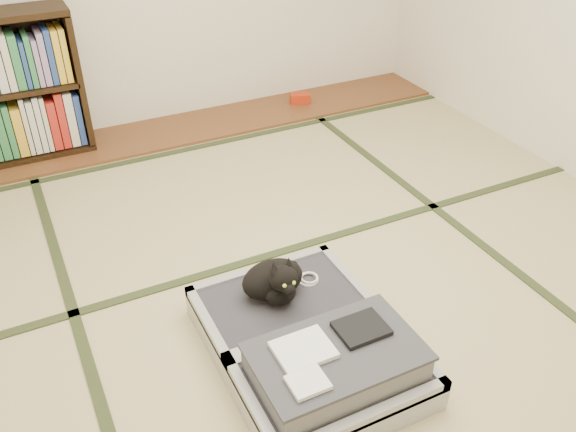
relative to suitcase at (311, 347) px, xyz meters
name	(u,v)px	position (x,y,z in m)	size (l,w,h in m)	color
floor	(312,301)	(0.19, 0.33, -0.10)	(4.50, 4.50, 0.00)	#C4B683
wood_strip	(178,130)	(0.19, 2.33, -0.09)	(4.00, 0.50, 0.02)	brown
red_item	(300,98)	(1.17, 2.36, -0.04)	(0.15, 0.09, 0.07)	#B0270E
tatami_borders	(267,244)	(0.19, 0.83, -0.09)	(4.00, 4.50, 0.01)	#2D381E
suitcase	(311,347)	(0.00, 0.00, 0.00)	(0.71, 0.94, 0.28)	#AEAEB3
cat	(275,281)	(-0.02, 0.29, 0.13)	(0.31, 0.32, 0.25)	black
cable_coil	(308,279)	(0.16, 0.33, 0.05)	(0.10, 0.10, 0.02)	white
hanger	(253,293)	(-0.04, 0.50, -0.09)	(0.39, 0.23, 0.01)	black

